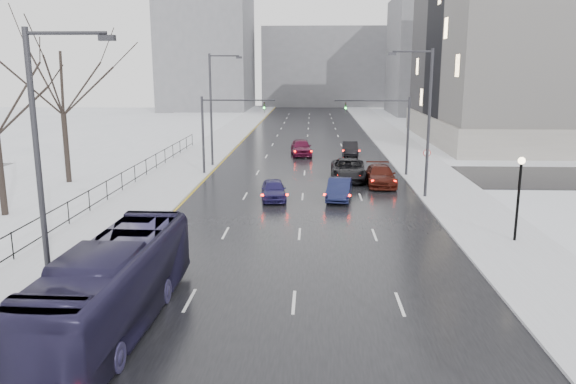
# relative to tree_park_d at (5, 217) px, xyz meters

# --- Properties ---
(road) EXTENTS (16.00, 150.00, 0.04)m
(road) POSITION_rel_tree_park_d_xyz_m (17.80, 26.00, 0.02)
(road) COLOR black
(road) RESTS_ON ground
(cross_road) EXTENTS (130.00, 10.00, 0.04)m
(cross_road) POSITION_rel_tree_park_d_xyz_m (17.80, 14.00, 0.02)
(cross_road) COLOR black
(cross_road) RESTS_ON ground
(sidewalk_left) EXTENTS (5.00, 150.00, 0.16)m
(sidewalk_left) POSITION_rel_tree_park_d_xyz_m (7.30, 26.00, 0.08)
(sidewalk_left) COLOR silver
(sidewalk_left) RESTS_ON ground
(sidewalk_right) EXTENTS (5.00, 150.00, 0.16)m
(sidewalk_right) POSITION_rel_tree_park_d_xyz_m (28.30, 26.00, 0.08)
(sidewalk_right) COLOR silver
(sidewalk_right) RESTS_ON ground
(park_strip) EXTENTS (14.00, 150.00, 0.12)m
(park_strip) POSITION_rel_tree_park_d_xyz_m (-2.20, 26.00, 0.06)
(park_strip) COLOR white
(park_strip) RESTS_ON ground
(tree_park_d) EXTENTS (8.75, 8.75, 12.50)m
(tree_park_d) POSITION_rel_tree_park_d_xyz_m (0.00, 0.00, 0.00)
(tree_park_d) COLOR black
(tree_park_d) RESTS_ON ground
(tree_park_e) EXTENTS (9.45, 9.45, 13.50)m
(tree_park_e) POSITION_rel_tree_park_d_xyz_m (-0.40, 10.00, 0.00)
(tree_park_e) COLOR black
(tree_park_e) RESTS_ON ground
(iron_fence) EXTENTS (0.06, 70.00, 1.30)m
(iron_fence) POSITION_rel_tree_park_d_xyz_m (4.80, -4.00, 0.91)
(iron_fence) COLOR black
(iron_fence) RESTS_ON sidewalk_left
(streetlight_r_mid) EXTENTS (2.95, 0.25, 10.00)m
(streetlight_r_mid) POSITION_rel_tree_park_d_xyz_m (25.97, 6.00, 5.62)
(streetlight_r_mid) COLOR #2D2D33
(streetlight_r_mid) RESTS_ON ground
(streetlight_l_near) EXTENTS (2.95, 0.25, 10.00)m
(streetlight_l_near) POSITION_rel_tree_park_d_xyz_m (9.63, -14.00, 5.62)
(streetlight_l_near) COLOR #2D2D33
(streetlight_l_near) RESTS_ON ground
(streetlight_l_far) EXTENTS (2.95, 0.25, 10.00)m
(streetlight_l_far) POSITION_rel_tree_park_d_xyz_m (9.63, 18.00, 5.62)
(streetlight_l_far) COLOR #2D2D33
(streetlight_l_far) RESTS_ON ground
(lamppost_r_mid) EXTENTS (0.36, 0.36, 4.28)m
(lamppost_r_mid) POSITION_rel_tree_park_d_xyz_m (28.80, -4.00, 2.94)
(lamppost_r_mid) COLOR black
(lamppost_r_mid) RESTS_ON sidewalk_right
(mast_signal_right) EXTENTS (6.10, 0.33, 6.50)m
(mast_signal_right) POSITION_rel_tree_park_d_xyz_m (25.13, 14.00, 4.11)
(mast_signal_right) COLOR #2D2D33
(mast_signal_right) RESTS_ON ground
(mast_signal_left) EXTENTS (6.10, 0.33, 6.50)m
(mast_signal_left) POSITION_rel_tree_park_d_xyz_m (10.47, 14.00, 4.11)
(mast_signal_left) COLOR #2D2D33
(mast_signal_left) RESTS_ON ground
(no_uturn_sign) EXTENTS (0.60, 0.06, 2.70)m
(no_uturn_sign) POSITION_rel_tree_park_d_xyz_m (27.00, 10.00, 2.30)
(no_uturn_sign) COLOR #2D2D33
(no_uturn_sign) RESTS_ON sidewalk_right
(bldg_far_right) EXTENTS (24.00, 20.00, 22.00)m
(bldg_far_right) POSITION_rel_tree_park_d_xyz_m (45.80, 81.00, 11.00)
(bldg_far_right) COLOR slate
(bldg_far_right) RESTS_ON ground
(bldg_far_left) EXTENTS (18.00, 22.00, 28.00)m
(bldg_far_left) POSITION_rel_tree_park_d_xyz_m (-4.20, 91.00, 14.00)
(bldg_far_left) COLOR slate
(bldg_far_left) RESTS_ON ground
(bldg_far_center) EXTENTS (30.00, 18.00, 18.00)m
(bldg_far_center) POSITION_rel_tree_park_d_xyz_m (21.80, 106.00, 9.00)
(bldg_far_center) COLOR slate
(bldg_far_center) RESTS_ON ground
(bus) EXTENTS (2.81, 10.90, 3.02)m
(bus) POSITION_rel_tree_park_d_xyz_m (11.77, -14.34, 1.55)
(bus) COLOR #252140
(bus) RESTS_ON road
(sedan_center_near) EXTENTS (2.03, 4.15, 1.36)m
(sedan_center_near) POSITION_rel_tree_park_d_xyz_m (15.85, 5.03, 0.72)
(sedan_center_near) COLOR #201B52
(sedan_center_near) RESTS_ON road
(sedan_right_near) EXTENTS (2.01, 4.47, 1.43)m
(sedan_right_near) POSITION_rel_tree_park_d_xyz_m (20.29, 5.24, 0.75)
(sedan_right_near) COLOR #14183C
(sedan_right_near) RESTS_ON road
(sedan_right_cross) EXTENTS (2.94, 6.02, 1.65)m
(sedan_right_cross) POSITION_rel_tree_park_d_xyz_m (21.30, 12.19, 0.86)
(sedan_right_cross) COLOR black
(sedan_right_cross) RESTS_ON road
(sedan_right_far) EXTENTS (2.14, 5.20, 1.51)m
(sedan_right_far) POSITION_rel_tree_park_d_xyz_m (23.63, 10.14, 0.79)
(sedan_right_far) COLOR #3E110A
(sedan_right_far) RESTS_ON road
(sedan_center_far) EXTENTS (2.46, 5.06, 1.66)m
(sedan_center_far) POSITION_rel_tree_park_d_xyz_m (17.30, 24.91, 0.87)
(sedan_center_far) COLOR #530E2A
(sedan_center_far) RESTS_ON road
(sedan_right_distant) EXTENTS (1.54, 4.27, 1.40)m
(sedan_right_distant) POSITION_rel_tree_park_d_xyz_m (22.30, 25.16, 0.74)
(sedan_right_distant) COLOR black
(sedan_right_distant) RESTS_ON road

